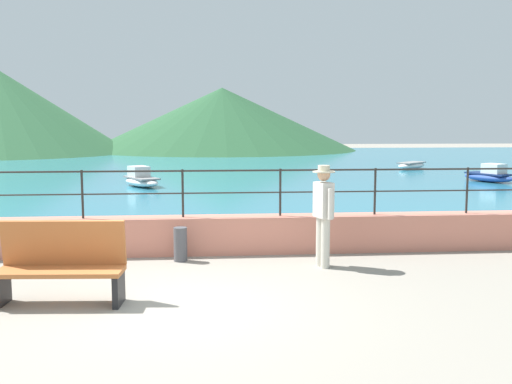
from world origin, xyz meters
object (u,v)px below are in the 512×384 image
at_px(bench_main, 62,263).
at_px(boat_3, 411,165).
at_px(person_walking, 323,211).
at_px(bollard, 180,244).
at_px(boat_1, 141,179).
at_px(boat_0, 489,175).

distance_m(bench_main, boat_3, 25.11).
height_order(bench_main, boat_3, bench_main).
distance_m(bench_main, person_walking, 4.32).
xyz_separation_m(person_walking, bollard, (-2.45, 0.62, -0.67)).
xyz_separation_m(bollard, boat_1, (-2.01, 11.99, 0.02)).
bearing_deg(person_walking, boat_3, 66.16).
bearing_deg(bench_main, person_walking, 22.78).
xyz_separation_m(bench_main, person_walking, (3.96, 1.66, 0.42)).
distance_m(boat_0, boat_1, 14.09).
height_order(bench_main, boat_0, bench_main).
height_order(person_walking, boat_0, person_walking).
relative_size(bench_main, person_walking, 0.99).
bearing_deg(boat_0, boat_3, 96.71).
relative_size(bench_main, boat_0, 0.70).
bearing_deg(boat_0, bollard, -134.04).
xyz_separation_m(bench_main, boat_1, (-0.49, 14.27, -0.23)).
bearing_deg(boat_3, bollard, -120.24).
xyz_separation_m(bench_main, boat_3, (12.78, 21.61, -0.30)).
distance_m(bench_main, boat_1, 14.29).
bearing_deg(boat_1, bollard, -80.50).
distance_m(bench_main, boat_0, 20.07).
bearing_deg(bollard, boat_1, 99.50).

